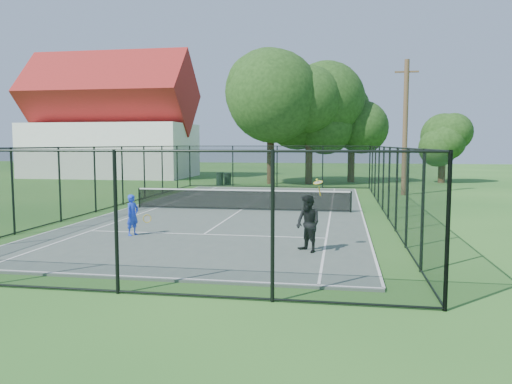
% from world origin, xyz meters
% --- Properties ---
extents(ground, '(120.00, 120.00, 0.00)m').
position_xyz_m(ground, '(0.00, 0.00, 0.00)').
color(ground, '#22551D').
extents(tennis_court, '(11.00, 24.00, 0.06)m').
position_xyz_m(tennis_court, '(0.00, 0.00, 0.03)').
color(tennis_court, '#4D5B55').
rests_on(tennis_court, ground).
extents(tennis_net, '(10.08, 0.08, 0.95)m').
position_xyz_m(tennis_net, '(0.00, 0.00, 0.58)').
color(tennis_net, black).
rests_on(tennis_net, tennis_court).
extents(fence, '(13.10, 26.10, 3.00)m').
position_xyz_m(fence, '(0.00, 0.00, 1.50)').
color(fence, black).
rests_on(fence, ground).
extents(tree_near_left, '(7.07, 7.07, 9.21)m').
position_xyz_m(tree_near_left, '(-0.91, 16.07, 5.67)').
color(tree_near_left, '#332114').
rests_on(tree_near_left, ground).
extents(tree_near_mid, '(6.11, 6.11, 8.00)m').
position_xyz_m(tree_near_mid, '(2.06, 16.43, 4.92)').
color(tree_near_mid, '#332114').
rests_on(tree_near_mid, ground).
extents(tree_near_right, '(5.22, 5.22, 7.21)m').
position_xyz_m(tree_near_right, '(5.34, 19.07, 4.58)').
color(tree_near_right, '#332114').
rests_on(tree_near_right, ground).
extents(tree_far_right, '(3.82, 3.82, 5.06)m').
position_xyz_m(tree_far_right, '(12.52, 19.50, 3.12)').
color(tree_far_right, '#332114').
rests_on(tree_far_right, ground).
extents(building, '(15.30, 8.15, 11.87)m').
position_xyz_m(building, '(-17.00, 22.00, 4.93)').
color(building, silver).
rests_on(building, ground).
extents(trash_bin_left, '(0.58, 0.58, 0.99)m').
position_xyz_m(trash_bin_left, '(-4.45, 13.90, 0.50)').
color(trash_bin_left, black).
rests_on(trash_bin_left, ground).
extents(trash_bin_right, '(0.58, 0.58, 0.89)m').
position_xyz_m(trash_bin_right, '(-4.04, 14.69, 0.45)').
color(trash_bin_right, black).
rests_on(trash_bin_right, ground).
extents(utility_pole, '(1.40, 0.30, 8.16)m').
position_xyz_m(utility_pole, '(8.33, 9.00, 4.14)').
color(utility_pole, '#4C3823').
rests_on(utility_pole, ground).
extents(player_blue, '(0.83, 0.58, 1.37)m').
position_xyz_m(player_blue, '(-2.30, -6.94, 0.74)').
color(player_blue, '#1C3EF3').
rests_on(player_blue, tennis_court).
extents(player_black, '(0.98, 0.99, 2.06)m').
position_xyz_m(player_black, '(3.65, -8.55, 0.87)').
color(player_black, black).
rests_on(player_black, tennis_court).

